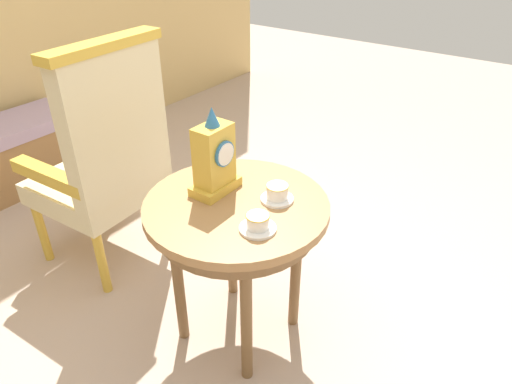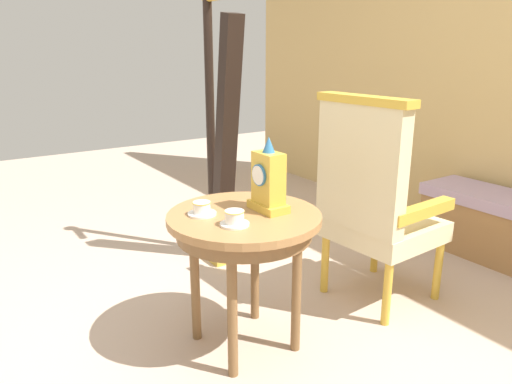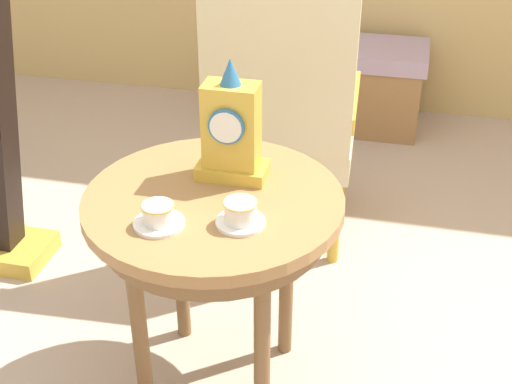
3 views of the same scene
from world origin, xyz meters
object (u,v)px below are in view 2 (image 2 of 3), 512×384
object	(u,v)px
side_table	(244,230)
mantel_clock	(268,181)
window_bench	(495,225)
armchair	(374,199)
teacup_right	(234,219)
teacup_left	(202,209)
harp	(221,154)

from	to	relation	value
side_table	mantel_clock	size ratio (longest dim) A/B	2.04
side_table	window_bench	world-z (taller)	side_table
side_table	armchair	distance (m)	0.79
mantel_clock	armchair	world-z (taller)	armchair
teacup_right	mantel_clock	world-z (taller)	mantel_clock
teacup_left	armchair	distance (m)	0.97
side_table	harp	distance (m)	1.03
mantel_clock	armchair	distance (m)	0.71
teacup_left	teacup_right	bearing A→B (deg)	14.63
teacup_right	mantel_clock	bearing A→B (deg)	109.59
teacup_left	window_bench	bearing A→B (deg)	85.58
side_table	teacup_left	size ratio (longest dim) A/B	5.44
mantel_clock	teacup_right	bearing A→B (deg)	-70.41
harp	window_bench	distance (m)	1.88
side_table	mantel_clock	world-z (taller)	mantel_clock
mantel_clock	side_table	bearing A→B (deg)	-100.65
armchair	harp	bearing A→B (deg)	-158.88
teacup_right	armchair	size ratio (longest dim) A/B	0.11
armchair	harp	distance (m)	1.04
mantel_clock	harp	world-z (taller)	harp
side_table	harp	world-z (taller)	harp
teacup_left	harp	xyz separation A→B (m)	(-0.84, 0.58, 0.03)
teacup_right	mantel_clock	xyz separation A→B (m)	(-0.08, 0.23, 0.11)
mantel_clock	window_bench	world-z (taller)	mantel_clock
armchair	harp	world-z (taller)	harp
side_table	teacup_left	bearing A→B (deg)	-118.98
teacup_right	harp	size ratio (longest dim) A/B	0.07
teacup_left	window_bench	world-z (taller)	teacup_left
mantel_clock	window_bench	size ratio (longest dim) A/B	0.35
teacup_left	side_table	bearing A→B (deg)	61.02
mantel_clock	harp	distance (m)	1.00
side_table	window_bench	xyz separation A→B (m)	(0.07, 1.94, -0.36)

